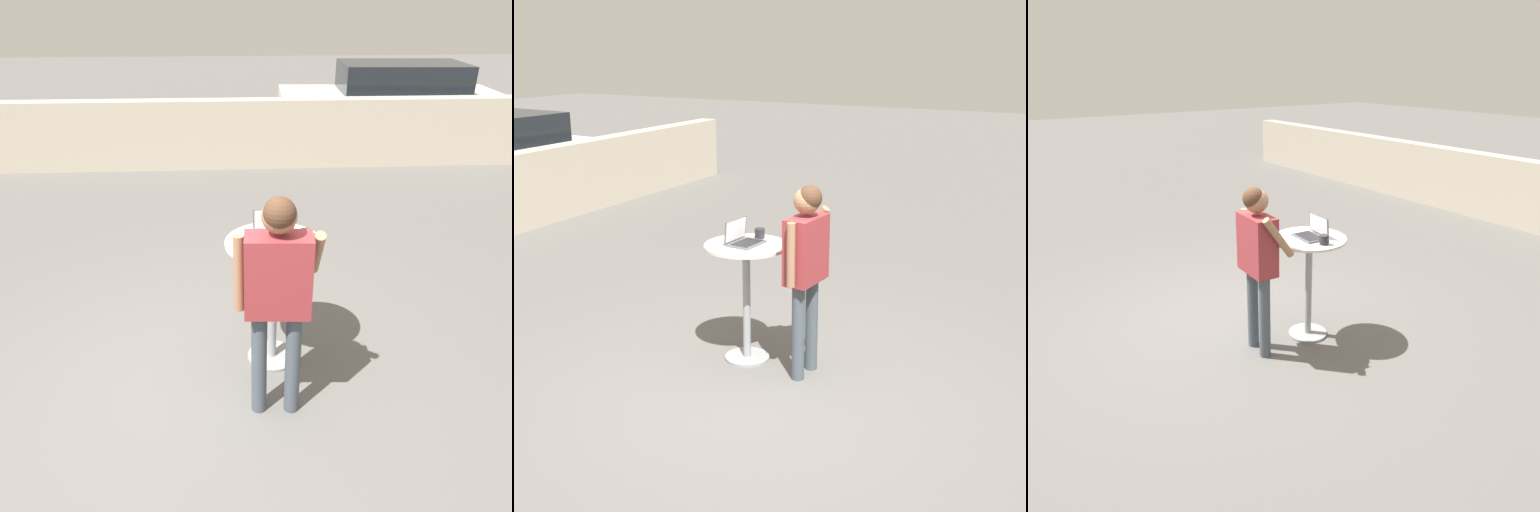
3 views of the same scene
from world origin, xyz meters
TOP-DOWN VIEW (x-y plane):
  - ground_plane at (0.00, 0.00)m, footprint 50.00×50.00m
  - pavement_kerb at (0.00, 5.87)m, footprint 16.67×0.35m
  - cafe_table at (0.58, 0.47)m, footprint 0.74×0.74m
  - laptop at (0.59, 0.50)m, footprint 0.33×0.27m
  - coffee_mug at (0.82, 0.46)m, footprint 0.12×0.09m
  - standing_person at (0.55, -0.13)m, footprint 0.59×0.36m
  - parked_car_near_street at (3.60, 7.40)m, footprint 4.47×2.04m

SIDE VIEW (x-z plane):
  - ground_plane at x=0.00m, z-range 0.00..0.00m
  - pavement_kerb at x=0.00m, z-range 0.00..1.18m
  - cafe_table at x=0.58m, z-range 0.22..1.32m
  - parked_car_near_street at x=3.60m, z-range 0.01..1.60m
  - standing_person at x=0.55m, z-range 0.24..1.92m
  - coffee_mug at x=0.82m, z-range 1.09..1.19m
  - laptop at x=0.59m, z-range 1.03..1.25m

